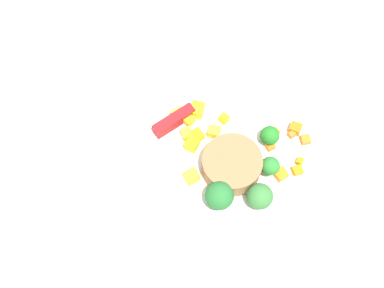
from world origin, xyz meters
The scene contains 25 objects.
ground_plane centered at (0.00, 0.00, 0.00)m, with size 4.00×4.00×0.00m, color #919B8E.
cutting_board centered at (0.00, 0.00, 0.01)m, with size 0.55×0.32×0.01m, color white.
prep_bowl centered at (0.06, -0.04, 0.03)m, with size 0.09×0.09×0.04m, color olive.
chef_knife centered at (-0.08, 0.00, 0.02)m, with size 0.28×0.21×0.02m.
carrot_dice_0 centered at (0.16, 0.03, 0.02)m, with size 0.02×0.02×0.01m, color orange.
carrot_dice_1 centered at (0.13, 0.02, 0.02)m, with size 0.02×0.01×0.01m, color orange.
carrot_dice_2 centered at (0.16, -0.04, 0.02)m, with size 0.01×0.01×0.01m, color orange.
carrot_dice_3 centered at (0.16, -0.02, 0.02)m, with size 0.01×0.01×0.01m, color orange.
carrot_dice_4 centered at (0.18, 0.01, 0.02)m, with size 0.01×0.01×0.01m, color orange.
carrot_dice_5 centered at (0.12, 0.00, 0.02)m, with size 0.01×0.01×0.01m, color orange.
carrot_dice_6 centered at (0.16, 0.02, 0.02)m, with size 0.01×0.01×0.01m, color orange.
carrot_dice_7 centered at (0.13, -0.05, 0.02)m, with size 0.02×0.02×0.01m, color orange.
pepper_dice_0 centered at (0.03, 0.02, 0.02)m, with size 0.02×0.02×0.02m, color yellow.
pepper_dice_1 centered at (0.00, 0.00, 0.02)m, with size 0.02×0.02×0.02m, color yellow.
pepper_dice_2 centered at (-0.02, 0.05, 0.02)m, with size 0.02×0.02×0.02m, color yellow.
pepper_dice_3 centered at (-0.01, 0.02, 0.02)m, with size 0.02×0.02×0.01m, color yellow.
pepper_dice_4 centered at (0.00, -0.05, 0.02)m, with size 0.02×0.02×0.02m, color yellow.
pepper_dice_5 centered at (-0.01, 0.04, 0.02)m, with size 0.01×0.02×0.01m, color yellow.
pepper_dice_6 centered at (0.05, 0.05, 0.02)m, with size 0.01×0.01×0.01m, color yellow.
pepper_dice_7 centered at (0.01, 0.02, 0.02)m, with size 0.02×0.02×0.01m, color yellow.
pepper_dice_8 centered at (0.01, 0.06, 0.02)m, with size 0.02×0.02×0.02m, color yellow.
broccoli_floret_0 centered at (0.12, 0.01, 0.03)m, with size 0.03×0.03×0.03m.
broccoli_floret_1 centered at (0.04, -0.09, 0.04)m, with size 0.04×0.04×0.05m.
broccoli_floret_2 centered at (0.10, -0.09, 0.03)m, with size 0.04×0.04×0.04m.
broccoli_floret_3 centered at (0.12, -0.04, 0.03)m, with size 0.03×0.03×0.04m.
Camera 1 is at (0.01, -0.34, 0.74)m, focal length 48.58 mm.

